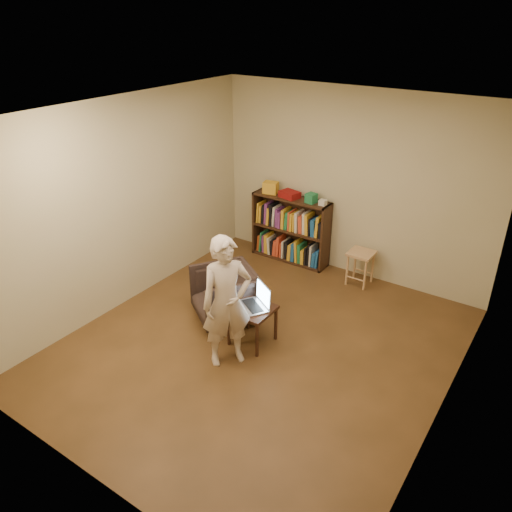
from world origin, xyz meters
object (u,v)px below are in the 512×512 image
Objects in this scene: side_table at (252,314)px; armchair at (225,295)px; laptop at (257,302)px; person at (227,302)px; stool at (361,258)px; bookshelf at (291,233)px.

armchair is at bearing 158.74° from side_table.
person reaches higher than laptop.
armchair is 0.49× the size of person.
armchair is 1.59× the size of side_table.
person reaches higher than armchair.
laptop is (-0.44, -1.90, 0.13)m from stool.
person is (-0.04, -0.42, 0.36)m from side_table.
stool is 0.33× the size of person.
laptop is at bearing 73.03° from side_table.
armchair reaches higher than stool.
bookshelf is 2.14m from laptop.
person is at bearing -101.86° from stool.
bookshelf is at bearing 174.66° from stool.
stool is 1.07× the size of laptop.
armchair is 0.60m from side_table.
bookshelf is 0.81× the size of person.
bookshelf reaches higher than stool.
person is at bearing -74.55° from bookshelf.
person is at bearing -94.89° from side_table.
laptop is at bearing 30.17° from person.
armchair is at bearing -85.02° from bookshelf.
bookshelf is 2.59m from person.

